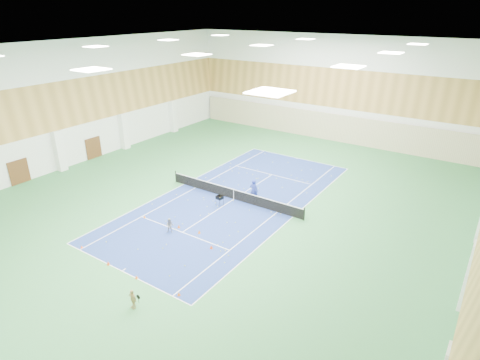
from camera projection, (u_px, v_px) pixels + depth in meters
name	position (u px, v px, depth m)	size (l,w,h in m)	color
ground	(234.00, 199.00, 33.31)	(40.00, 40.00, 0.00)	#32753F
room_shell	(233.00, 130.00, 30.93)	(36.00, 40.00, 12.00)	white
wood_cladding	(233.00, 104.00, 30.13)	(36.00, 40.00, 8.00)	#B98A44
ceiling_light_grid	(233.00, 49.00, 28.57)	(21.40, 25.40, 0.06)	white
court_surface	(234.00, 199.00, 33.31)	(10.97, 23.77, 0.01)	navy
tennis_balls_scatter	(234.00, 199.00, 33.29)	(10.57, 22.77, 0.07)	yellow
tennis_net	(234.00, 193.00, 33.09)	(12.80, 0.10, 1.10)	black
back_curtain	(328.00, 127.00, 47.71)	(35.40, 0.16, 3.20)	#C6B793
door_left_a	(19.00, 172.00, 35.96)	(0.08, 1.80, 2.20)	#593319
door_left_b	(94.00, 148.00, 42.05)	(0.08, 1.80, 2.20)	#593319
coach	(254.00, 191.00, 32.57)	(0.71, 0.47, 1.95)	navy
child_court	(170.00, 226.00, 28.21)	(0.54, 0.42, 1.12)	gray
child_apron	(133.00, 299.00, 21.11)	(0.67, 0.28, 1.15)	tan
ball_cart	(220.00, 201.00, 32.11)	(0.51, 0.51, 0.87)	black
cone_svc_a	(144.00, 217.00, 30.35)	(0.19, 0.19, 0.21)	orange
cone_svc_b	(179.00, 226.00, 28.99)	(0.22, 0.22, 0.24)	#E1500B
cone_svc_c	(199.00, 232.00, 28.28)	(0.22, 0.22, 0.24)	orange
cone_svc_d	(211.00, 247.00, 26.49)	(0.23, 0.23, 0.25)	#FF430D
cone_base_a	(82.00, 247.00, 26.55)	(0.18, 0.18, 0.20)	#FF4B0D
cone_base_b	(108.00, 263.00, 24.84)	(0.22, 0.22, 0.24)	#E0450B
cone_base_c	(136.00, 277.00, 23.58)	(0.19, 0.19, 0.21)	#FF610D
cone_base_d	(179.00, 294.00, 22.18)	(0.19, 0.19, 0.21)	#EB580C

